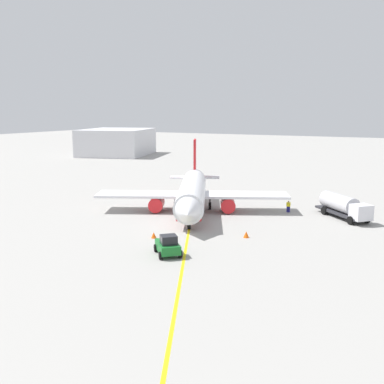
# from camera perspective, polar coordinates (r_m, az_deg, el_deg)

# --- Properties ---
(ground_plane) EXTENTS (400.00, 400.00, 0.00)m
(ground_plane) POSITION_cam_1_polar(r_m,az_deg,el_deg) (65.10, 0.00, -2.60)
(ground_plane) COLOR #9E9B96
(airplane) EXTENTS (28.12, 27.47, 9.79)m
(airplane) POSITION_cam_1_polar(r_m,az_deg,el_deg) (65.00, 0.02, -0.17)
(airplane) COLOR white
(airplane) RESTS_ON ground
(fuel_tanker) EXTENTS (8.66, 8.51, 3.15)m
(fuel_tanker) POSITION_cam_1_polar(r_m,az_deg,el_deg) (64.65, 18.77, -1.70)
(fuel_tanker) COLOR #2D2D33
(fuel_tanker) RESTS_ON ground
(pushback_tug) EXTENTS (4.06, 3.99, 2.20)m
(pushback_tug) POSITION_cam_1_polar(r_m,az_deg,el_deg) (46.10, -3.10, -6.84)
(pushback_tug) COLOR #196B28
(pushback_tug) RESTS_ON ground
(refueling_worker) EXTENTS (0.37, 0.52, 1.71)m
(refueling_worker) POSITION_cam_1_polar(r_m,az_deg,el_deg) (66.54, 12.20, -1.83)
(refueling_worker) COLOR navy
(refueling_worker) RESTS_ON ground
(safety_cone_nose) EXTENTS (0.62, 0.62, 0.69)m
(safety_cone_nose) POSITION_cam_1_polar(r_m,az_deg,el_deg) (52.34, -4.91, -5.50)
(safety_cone_nose) COLOR #F2590F
(safety_cone_nose) RESTS_ON ground
(safety_cone_wingtip) EXTENTS (0.67, 0.67, 0.74)m
(safety_cone_wingtip) POSITION_cam_1_polar(r_m,az_deg,el_deg) (52.72, 6.93, -5.40)
(safety_cone_wingtip) COLOR #F2590F
(safety_cone_wingtip) RESTS_ON ground
(distant_hangar) EXTENTS (28.47, 25.66, 8.47)m
(distant_hangar) POSITION_cam_1_polar(r_m,az_deg,el_deg) (150.31, -9.55, 6.31)
(distant_hangar) COLOR silver
(distant_hangar) RESTS_ON ground
(taxi_line_marking) EXTENTS (77.52, 35.88, 0.01)m
(taxi_line_marking) POSITION_cam_1_polar(r_m,az_deg,el_deg) (65.10, 0.00, -2.59)
(taxi_line_marking) COLOR yellow
(taxi_line_marking) RESTS_ON ground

